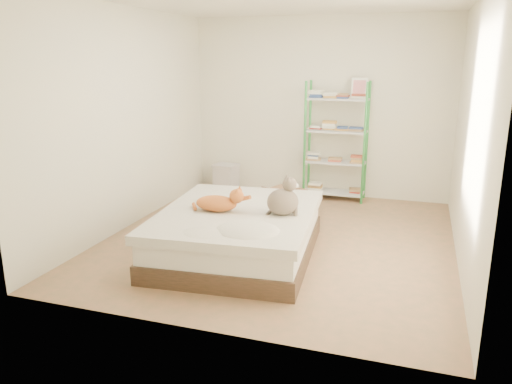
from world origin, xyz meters
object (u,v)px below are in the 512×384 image
at_px(grey_cat, 283,196).
at_px(shelf_unit, 336,139).
at_px(bed, 238,233).
at_px(white_bin, 226,177).
at_px(orange_cat, 216,201).
at_px(cardboard_box, 286,200).

height_order(grey_cat, shelf_unit, shelf_unit).
distance_m(bed, white_bin, 2.69).
xyz_separation_m(bed, orange_cat, (-0.20, -0.08, 0.35)).
relative_size(shelf_unit, white_bin, 4.26).
distance_m(orange_cat, grey_cat, 0.69).
xyz_separation_m(shelf_unit, cardboard_box, (-0.51, -0.86, -0.73)).
distance_m(grey_cat, cardboard_box, 1.75).
xyz_separation_m(grey_cat, shelf_unit, (0.12, 2.48, 0.20)).
height_order(shelf_unit, cardboard_box, shelf_unit).
bearing_deg(bed, cardboard_box, 82.09).
relative_size(shelf_unit, cardboard_box, 3.06).
bearing_deg(orange_cat, cardboard_box, 75.69).
distance_m(grey_cat, shelf_unit, 2.49).
relative_size(grey_cat, shelf_unit, 0.22).
distance_m(bed, grey_cat, 0.65).
height_order(shelf_unit, white_bin, shelf_unit).
relative_size(bed, shelf_unit, 1.18).
bearing_deg(grey_cat, white_bin, 6.55).
bearing_deg(bed, white_bin, 109.29).
height_order(orange_cat, white_bin, orange_cat).
height_order(bed, orange_cat, orange_cat).
distance_m(grey_cat, white_bin, 2.95).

